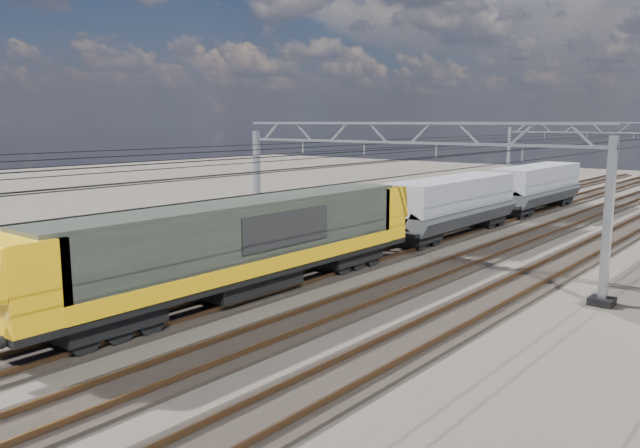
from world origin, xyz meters
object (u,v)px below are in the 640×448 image
Objects in this scene: catenary_gantry_mid at (398,190)px; catenary_gantry_far at (608,157)px; hopper_wagon_mid at (537,184)px; locomotive at (246,242)px; hopper_wagon_lead at (453,202)px; trackside_cabinet at (39,276)px.

catenary_gantry_far is at bearing 90.00° from catenary_gantry_mid.
locomotive is at bearing -90.00° from hopper_wagon_mid.
hopper_wagon_lead is 23.92m from trackside_cabinet.
hopper_wagon_lead and hopper_wagon_mid have the same top height.
catenary_gantry_far is 1.53× the size of hopper_wagon_lead.
catenary_gantry_mid reaches higher than hopper_wagon_mid.
catenary_gantry_far is 12.52m from hopper_wagon_mid.
catenary_gantry_far is 44.22m from locomotive.
hopper_wagon_mid is (-2.00, -12.25, -1.67)m from catenary_gantry_far.
catenary_gantry_mid is at bearing 76.20° from locomotive.
catenary_gantry_far reaches higher than hopper_wagon_mid.
hopper_wagon_lead is at bearing -90.00° from hopper_wagon_mid.
locomotive is 17.70m from hopper_wagon_lead.
locomotive is 8.86m from trackside_cabinet.
trackside_cabinet is (-9.07, -13.25, -3.13)m from catenary_gantry_mid.
hopper_wagon_mid is 37.70m from trackside_cabinet.
catenary_gantry_mid is at bearing 62.13° from trackside_cabinet.
catenary_gantry_far is 50.17m from trackside_cabinet.
catenary_gantry_far is at bearing 87.41° from locomotive.
catenary_gantry_far is at bearing 85.67° from hopper_wagon_lead.
locomotive is at bearing 42.37° from trackside_cabinet.
trackside_cabinet is (-7.07, -22.80, -1.46)m from hopper_wagon_lead.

